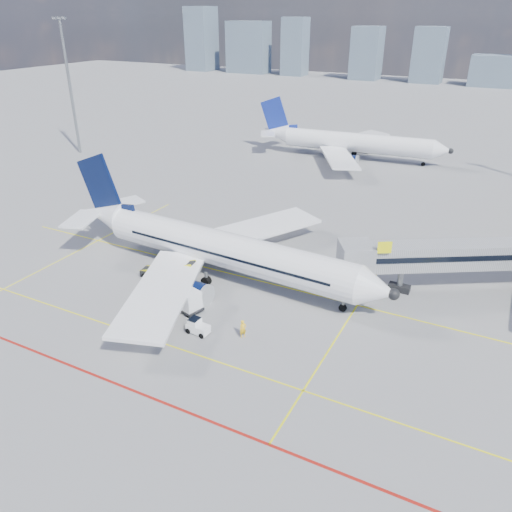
{
  "coord_description": "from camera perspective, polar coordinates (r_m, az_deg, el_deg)",
  "views": [
    {
      "loc": [
        24.49,
        -34.18,
        26.14
      ],
      "look_at": [
        3.7,
        6.01,
        4.0
      ],
      "focal_mm": 35.0,
      "sensor_mm": 36.0,
      "label": 1
    }
  ],
  "objects": [
    {
      "name": "ramp_worker",
      "position": [
        44.75,
        -1.5,
        -8.33
      ],
      "size": [
        0.71,
        0.75,
        1.73
      ],
      "primitive_type": "imported",
      "rotation": [
        0.0,
        0.0,
        0.93
      ],
      "color": "yellow",
      "rests_on": "ground"
    },
    {
      "name": "main_aircraft",
      "position": [
        54.25,
        -4.86,
        0.99
      ],
      "size": [
        40.09,
        34.9,
        11.69
      ],
      "rotation": [
        0.0,
        0.0,
        -0.06
      ],
      "color": "white",
      "rests_on": "ground"
    },
    {
      "name": "baggage_tug",
      "position": [
        45.71,
        -6.75,
        -7.97
      ],
      "size": [
        2.12,
        1.35,
        1.43
      ],
      "rotation": [
        0.0,
        0.0,
        -0.06
      ],
      "color": "white",
      "rests_on": "ground"
    },
    {
      "name": "belt_loader",
      "position": [
        55.22,
        -10.64,
        -1.88
      ],
      "size": [
        6.47,
        2.29,
        2.6
      ],
      "rotation": [
        0.0,
        0.0,
        0.14
      ],
      "color": "black",
      "rests_on": "ground"
    },
    {
      "name": "ground",
      "position": [
        49.51,
        -7.06,
        -6.02
      ],
      "size": [
        420.0,
        420.0,
        0.0
      ],
      "primitive_type": "plane",
      "color": "gray",
      "rests_on": "ground"
    },
    {
      "name": "jet_bridge",
      "position": [
        55.79,
        23.9,
        0.03
      ],
      "size": [
        23.55,
        15.78,
        6.3
      ],
      "color": "#989AA0",
      "rests_on": "ground"
    },
    {
      "name": "floodlight_mast_nw",
      "position": [
        109.44,
        -20.54,
        17.96
      ],
      "size": [
        3.2,
        0.61,
        25.45
      ],
      "color": "gray",
      "rests_on": "ground"
    },
    {
      "name": "apron_markings",
      "position": [
        47.2,
        -10.31,
        -8.03
      ],
      "size": [
        90.0,
        35.12,
        0.01
      ],
      "color": "#F5F00C",
      "rests_on": "ground"
    },
    {
      "name": "second_aircraft",
      "position": [
        102.01,
        10.58,
        12.67
      ],
      "size": [
        38.12,
        33.18,
        11.13
      ],
      "rotation": [
        0.0,
        0.0,
        0.08
      ],
      "color": "white",
      "rests_on": "ground"
    },
    {
      "name": "cargo_dolly",
      "position": [
        49.15,
        -8.34,
        -4.68
      ],
      "size": [
        4.44,
        2.9,
        2.25
      ],
      "rotation": [
        0.0,
        0.0,
        -0.29
      ],
      "color": "black",
      "rests_on": "ground"
    },
    {
      "name": "distant_skyline",
      "position": [
        225.43,
        24.0,
        20.52
      ],
      "size": [
        254.52,
        13.42,
        31.19
      ],
      "color": "slate",
      "rests_on": "ground"
    }
  ]
}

